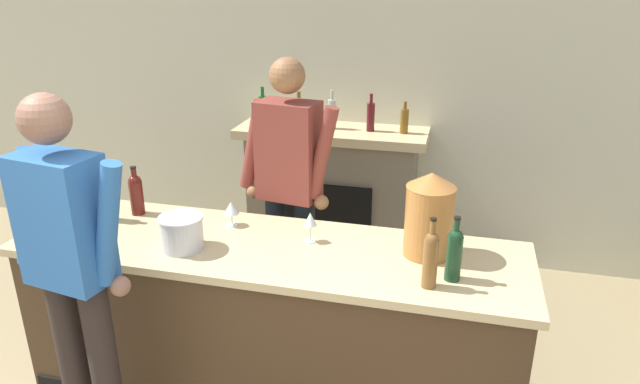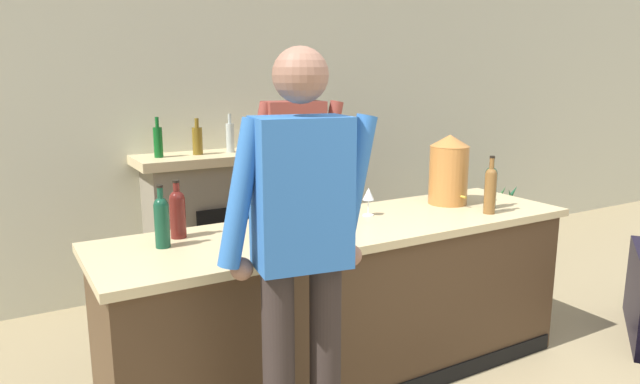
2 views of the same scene
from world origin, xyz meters
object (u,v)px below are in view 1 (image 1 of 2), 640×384
(person_customer, at_px, (73,276))
(wine_bottle_merlot_tall, at_px, (431,257))
(wine_bottle_cabernet_heavy, at_px, (107,198))
(person_bartender, at_px, (289,191))
(wine_glass_by_dispenser, at_px, (231,209))
(fireplace_stone, at_px, (332,194))
(wine_bottle_chardonnay_pale, at_px, (454,252))
(wine_glass_near_bucket, at_px, (310,221))
(wine_bottle_riesling_slim, at_px, (136,193))
(ice_bucket_steel, at_px, (182,233))
(copper_dispenser, at_px, (429,214))

(person_customer, relative_size, wine_bottle_merlot_tall, 5.33)
(person_customer, bearing_deg, wine_bottle_cabernet_heavy, 113.61)
(person_bartender, distance_m, wine_glass_by_dispenser, 0.43)
(fireplace_stone, bearing_deg, wine_bottle_merlot_tall, -64.60)
(wine_bottle_chardonnay_pale, relative_size, wine_glass_near_bucket, 1.94)
(wine_glass_near_bucket, bearing_deg, wine_bottle_riesling_slim, 174.42)
(person_customer, xyz_separation_m, person_bartender, (0.62, 1.24, -0.01))
(ice_bucket_steel, xyz_separation_m, wine_bottle_riesling_slim, (-0.47, 0.35, 0.04))
(copper_dispenser, height_order, wine_bottle_cabernet_heavy, copper_dispenser)
(wine_bottle_riesling_slim, distance_m, wine_bottle_chardonnay_pale, 1.88)
(fireplace_stone, relative_size, wine_glass_by_dispenser, 10.30)
(copper_dispenser, bearing_deg, wine_bottle_riesling_slim, 176.48)
(ice_bucket_steel, distance_m, wine_bottle_chardonnay_pale, 1.38)
(fireplace_stone, distance_m, copper_dispenser, 1.87)
(copper_dispenser, height_order, wine_bottle_merlot_tall, copper_dispenser)
(copper_dispenser, xyz_separation_m, wine_glass_near_bucket, (-0.62, -0.00, -0.10))
(wine_bottle_riesling_slim, relative_size, wine_bottle_merlot_tall, 0.86)
(wine_bottle_riesling_slim, bearing_deg, wine_glass_near_bucket, -5.58)
(ice_bucket_steel, height_order, wine_bottle_merlot_tall, wine_bottle_merlot_tall)
(wine_bottle_merlot_tall, distance_m, wine_glass_by_dispenser, 1.21)
(wine_bottle_chardonnay_pale, bearing_deg, copper_dispenser, 120.59)
(wine_bottle_chardonnay_pale, bearing_deg, fireplace_stone, 119.12)
(person_bartender, height_order, wine_bottle_chardonnay_pale, person_bartender)
(wine_bottle_riesling_slim, relative_size, wine_bottle_chardonnay_pale, 0.92)
(copper_dispenser, bearing_deg, wine_bottle_cabernet_heavy, -179.38)
(wine_bottle_riesling_slim, bearing_deg, person_bartender, 21.78)
(fireplace_stone, distance_m, person_customer, 2.48)
(wine_glass_by_dispenser, bearing_deg, wine_bottle_chardonnay_pale, -14.30)
(fireplace_stone, xyz_separation_m, wine_bottle_riesling_slim, (-0.86, -1.46, 0.48))
(fireplace_stone, xyz_separation_m, wine_bottle_cabernet_heavy, (-0.97, -1.58, 0.48))
(wine_bottle_riesling_slim, height_order, wine_bottle_chardonnay_pale, wine_bottle_chardonnay_pale)
(fireplace_stone, height_order, wine_glass_near_bucket, fireplace_stone)
(person_customer, height_order, ice_bucket_steel, person_customer)
(copper_dispenser, height_order, wine_glass_by_dispenser, copper_dispenser)
(wine_bottle_cabernet_heavy, relative_size, wine_glass_near_bucket, 1.83)
(wine_bottle_chardonnay_pale, xyz_separation_m, wine_bottle_cabernet_heavy, (-1.97, 0.21, -0.01))
(wine_bottle_chardonnay_pale, bearing_deg, wine_bottle_merlot_tall, -137.45)
(wine_bottle_merlot_tall, bearing_deg, wine_bottle_chardonnay_pale, 42.55)
(person_bartender, xyz_separation_m, ice_bucket_steel, (-0.37, -0.69, -0.00))
(wine_bottle_riesling_slim, xyz_separation_m, wine_glass_near_bucket, (1.10, -0.11, -0.01))
(fireplace_stone, height_order, wine_bottle_cabernet_heavy, fireplace_stone)
(wine_glass_near_bucket, bearing_deg, fireplace_stone, 98.85)
(copper_dispenser, relative_size, wine_glass_near_bucket, 2.67)
(fireplace_stone, xyz_separation_m, person_customer, (-0.63, -2.35, 0.45))
(wine_bottle_cabernet_heavy, bearing_deg, wine_glass_near_bucket, 0.84)
(wine_bottle_chardonnay_pale, distance_m, wine_glass_near_bucket, 0.79)
(fireplace_stone, height_order, ice_bucket_steel, fireplace_stone)
(person_bartender, xyz_separation_m, copper_dispenser, (0.87, -0.44, 0.13))
(ice_bucket_steel, distance_m, wine_bottle_merlot_tall, 1.28)
(wine_bottle_riesling_slim, height_order, wine_glass_near_bucket, wine_bottle_riesling_slim)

